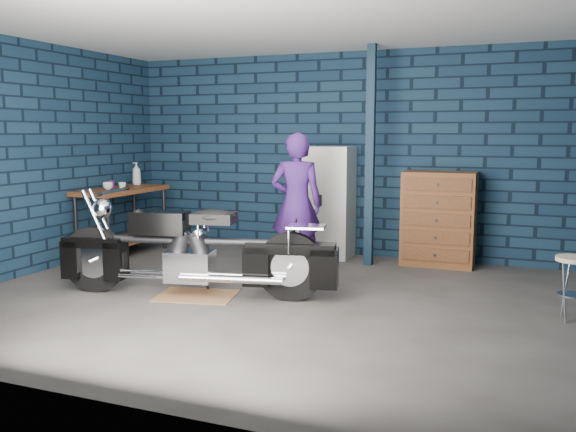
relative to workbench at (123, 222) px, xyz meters
name	(u,v)px	position (x,y,z in m)	size (l,w,h in m)	color
ground	(266,299)	(2.68, -1.32, -0.46)	(6.00, 6.00, 0.00)	#524F4D
room_walls	(286,107)	(2.68, -0.77, 1.45)	(6.02, 5.01, 2.71)	#102337
support_post	(370,157)	(3.23, 0.63, 0.90)	(0.10, 0.10, 2.70)	#102233
workbench	(123,222)	(0.00, 0.00, 0.00)	(0.60, 1.40, 0.91)	brown
drip_mat	(197,295)	(1.97, -1.46, -0.45)	(0.78, 0.58, 0.01)	olive
motorcycle	(196,244)	(1.97, -1.46, 0.08)	(2.43, 0.66, 1.07)	black
person	(297,204)	(2.56, -0.14, 0.37)	(0.60, 0.40, 1.65)	#3F1D6C
storage_bin	(101,251)	(0.02, -0.50, -0.31)	(0.47, 0.33, 0.29)	gray
locker	(326,202)	(2.57, 0.91, 0.28)	(0.68, 0.49, 1.47)	silver
tool_chest	(439,219)	(4.04, 0.91, 0.13)	(0.88, 0.49, 1.17)	brown
shop_stool	(573,289)	(5.46, -0.94, -0.17)	(0.31, 0.31, 0.57)	beige
cup_a	(108,186)	(-0.03, -0.24, 0.50)	(0.12, 0.12, 0.10)	beige
cup_b	(122,186)	(0.12, -0.14, 0.50)	(0.10, 0.10, 0.09)	beige
mug_purple	(112,184)	(-0.16, 0.01, 0.50)	(0.07, 0.07, 0.10)	#5C1967
bottle	(137,173)	(-0.13, 0.53, 0.61)	(0.12, 0.12, 0.32)	gray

